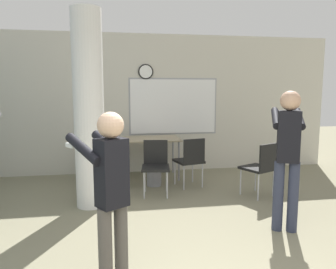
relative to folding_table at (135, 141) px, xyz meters
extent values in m
cube|color=beige|center=(0.20, 0.56, 0.68)|extent=(8.00, 0.12, 2.80)
cylinder|color=black|center=(0.26, 0.49, 1.33)|extent=(0.30, 0.03, 0.30)
cylinder|color=white|center=(0.26, 0.47, 1.33)|extent=(0.26, 0.01, 0.25)
cube|color=#99999E|center=(0.83, 0.50, 0.63)|extent=(1.83, 0.01, 1.16)
cube|color=white|center=(0.83, 0.49, 0.63)|extent=(1.77, 0.02, 1.10)
cylinder|color=white|center=(-0.74, -1.40, 0.68)|extent=(0.43, 0.43, 2.80)
cube|color=tan|center=(0.00, 0.00, 0.04)|extent=(1.70, 0.73, 0.03)
cylinder|color=gray|center=(-0.79, -0.30, -0.35)|extent=(0.04, 0.04, 0.74)
cylinder|color=gray|center=(0.79, -0.30, -0.35)|extent=(0.04, 0.04, 0.74)
cylinder|color=gray|center=(-0.79, 0.30, -0.35)|extent=(0.04, 0.04, 0.74)
cylinder|color=gray|center=(0.79, 0.30, -0.35)|extent=(0.04, 0.04, 0.74)
cylinder|color=black|center=(-0.48, 0.11, 0.14)|extent=(0.06, 0.06, 0.17)
cylinder|color=black|center=(-0.48, 0.11, 0.26)|extent=(0.03, 0.03, 0.07)
cylinder|color=gray|center=(0.29, -0.54, -0.56)|extent=(0.26, 0.26, 0.32)
cube|color=black|center=(1.85, -1.37, -0.27)|extent=(0.59, 0.59, 0.04)
cube|color=black|center=(1.94, -1.56, -0.05)|extent=(0.37, 0.20, 0.40)
cylinder|color=#B7B7BC|center=(1.94, -1.13, -0.50)|extent=(0.02, 0.02, 0.43)
cylinder|color=#B7B7BC|center=(1.61, -1.28, -0.50)|extent=(0.02, 0.02, 0.43)
cylinder|color=#B7B7BC|center=(2.09, -1.46, -0.50)|extent=(0.02, 0.02, 0.43)
cylinder|color=#B7B7BC|center=(1.76, -1.61, -0.50)|extent=(0.02, 0.02, 0.43)
cube|color=black|center=(0.25, -1.08, -0.27)|extent=(0.49, 0.49, 0.04)
cube|color=black|center=(0.28, -0.87, -0.05)|extent=(0.40, 0.08, 0.40)
cylinder|color=#B7B7BC|center=(0.05, -1.23, -0.50)|extent=(0.02, 0.02, 0.43)
cylinder|color=#B7B7BC|center=(0.41, -1.28, -0.50)|extent=(0.02, 0.02, 0.43)
cylinder|color=#B7B7BC|center=(0.10, -0.87, -0.50)|extent=(0.02, 0.02, 0.43)
cylinder|color=#B7B7BC|center=(0.45, -0.92, -0.50)|extent=(0.02, 0.02, 0.43)
cube|color=black|center=(0.89, -0.67, -0.27)|extent=(0.53, 0.53, 0.04)
cube|color=black|center=(0.94, -0.87, -0.05)|extent=(0.39, 0.13, 0.40)
cylinder|color=#B7B7BC|center=(1.02, -0.45, -0.50)|extent=(0.02, 0.02, 0.43)
cylinder|color=#B7B7BC|center=(0.67, -0.54, -0.50)|extent=(0.02, 0.02, 0.43)
cylinder|color=#B7B7BC|center=(1.11, -0.80, -0.50)|extent=(0.02, 0.02, 0.43)
cylinder|color=#B7B7BC|center=(0.76, -0.89, -0.50)|extent=(0.02, 0.02, 0.43)
cube|color=black|center=(-0.50, -0.64, -0.27)|extent=(0.59, 0.59, 0.04)
cube|color=black|center=(-0.59, -0.82, -0.05)|extent=(0.37, 0.20, 0.40)
cylinder|color=#B7B7BC|center=(-0.26, -0.55, -0.50)|extent=(0.02, 0.02, 0.43)
cylinder|color=#B7B7BC|center=(-0.58, -0.40, -0.50)|extent=(0.02, 0.02, 0.43)
cylinder|color=#B7B7BC|center=(-0.42, -0.88, -0.50)|extent=(0.02, 0.02, 0.43)
cylinder|color=#B7B7BC|center=(-0.74, -0.72, -0.50)|extent=(0.02, 0.02, 0.43)
cylinder|color=#2D3347|center=(1.69, -2.70, -0.29)|extent=(0.12, 0.12, 0.85)
cylinder|color=#2D3347|center=(1.53, -2.64, -0.29)|extent=(0.12, 0.12, 0.85)
cube|color=black|center=(1.61, -2.67, 0.43)|extent=(0.31, 0.28, 0.60)
sphere|color=tan|center=(1.61, -2.67, 0.85)|extent=(0.23, 0.23, 0.23)
cylinder|color=black|center=(1.83, -2.51, 0.63)|extent=(0.30, 0.52, 0.24)
cylinder|color=black|center=(1.58, -2.40, 0.63)|extent=(0.30, 0.52, 0.24)
cube|color=white|center=(1.68, -2.18, 0.63)|extent=(0.09, 0.13, 0.04)
cylinder|color=#514C47|center=(-0.36, -3.56, -0.33)|extent=(0.11, 0.11, 0.77)
cylinder|color=#514C47|center=(-0.49, -3.65, -0.33)|extent=(0.11, 0.11, 0.77)
cube|color=black|center=(-0.42, -3.61, 0.32)|extent=(0.28, 0.27, 0.55)
sphere|color=#D8AD8C|center=(-0.42, -3.61, 0.70)|extent=(0.21, 0.21, 0.21)
cylinder|color=black|center=(-0.44, -3.35, 0.50)|extent=(0.33, 0.45, 0.22)
cylinder|color=black|center=(-0.65, -3.49, 0.50)|extent=(0.33, 0.45, 0.22)
cube|color=white|center=(-0.76, -3.31, 0.50)|extent=(0.10, 0.13, 0.04)
camera|label=1|loc=(-0.40, -6.16, 0.97)|focal=35.00mm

